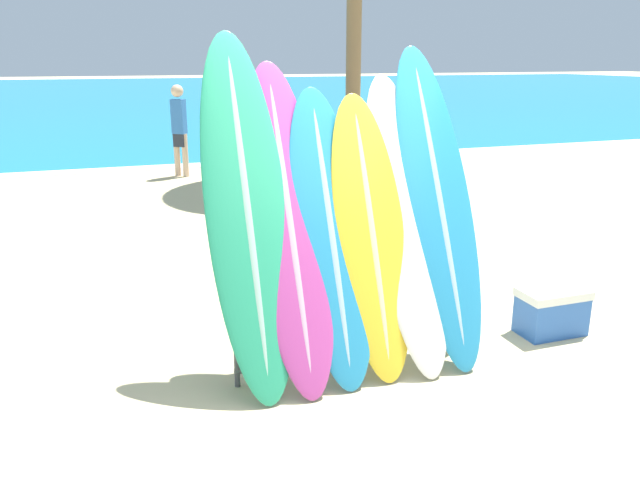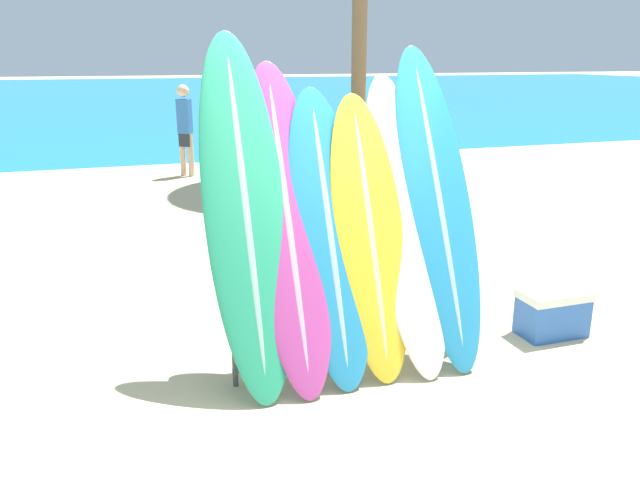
{
  "view_description": "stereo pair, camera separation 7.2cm",
  "coord_description": "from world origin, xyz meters",
  "px_view_note": "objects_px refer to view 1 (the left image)",
  "views": [
    {
      "loc": [
        -1.86,
        -3.5,
        2.29
      ],
      "look_at": [
        -0.18,
        1.3,
        0.79
      ],
      "focal_mm": 35.0,
      "sensor_mm": 36.0,
      "label": 1
    },
    {
      "loc": [
        -1.79,
        -3.53,
        2.29
      ],
      "look_at": [
        -0.18,
        1.3,
        0.79
      ],
      "focal_mm": 35.0,
      "sensor_mm": 36.0,
      "label": 2
    }
  ],
  "objects_px": {
    "surfboard_slot_1": "(289,224)",
    "cooler_box": "(552,311)",
    "surfboard_rack": "(355,315)",
    "surfboard_slot_3": "(371,235)",
    "surfboard_slot_5": "(438,203)",
    "person_near_water": "(385,156)",
    "surfboard_slot_2": "(331,235)",
    "surfboard_slot_4": "(406,221)",
    "person_mid_beach": "(179,127)",
    "surfboard_slot_0": "(247,212)"
  },
  "relations": [
    {
      "from": "surfboard_slot_0",
      "to": "surfboard_slot_3",
      "type": "xyz_separation_m",
      "value": [
        0.91,
        -0.11,
        -0.22
      ]
    },
    {
      "from": "surfboard_slot_1",
      "to": "cooler_box",
      "type": "relative_size",
      "value": 3.97
    },
    {
      "from": "surfboard_rack",
      "to": "person_mid_beach",
      "type": "distance_m",
      "value": 8.54
    },
    {
      "from": "surfboard_slot_0",
      "to": "surfboard_slot_5",
      "type": "xyz_separation_m",
      "value": [
        1.51,
        -0.01,
        -0.05
      ]
    },
    {
      "from": "surfboard_slot_1",
      "to": "person_mid_beach",
      "type": "height_order",
      "value": "surfboard_slot_1"
    },
    {
      "from": "surfboard_slot_4",
      "to": "surfboard_slot_5",
      "type": "distance_m",
      "value": 0.31
    },
    {
      "from": "surfboard_slot_0",
      "to": "person_near_water",
      "type": "xyz_separation_m",
      "value": [
        3.09,
        4.33,
        -0.38
      ]
    },
    {
      "from": "surfboard_slot_3",
      "to": "surfboard_slot_5",
      "type": "distance_m",
      "value": 0.64
    },
    {
      "from": "surfboard_slot_1",
      "to": "surfboard_slot_3",
      "type": "relative_size",
      "value": 1.12
    },
    {
      "from": "surfboard_slot_4",
      "to": "person_near_water",
      "type": "xyz_separation_m",
      "value": [
        1.86,
        4.38,
        -0.23
      ]
    },
    {
      "from": "surfboard_rack",
      "to": "surfboard_slot_4",
      "type": "xyz_separation_m",
      "value": [
        0.46,
        0.13,
        0.66
      ]
    },
    {
      "from": "surfboard_slot_0",
      "to": "surfboard_slot_1",
      "type": "height_order",
      "value": "surfboard_slot_0"
    },
    {
      "from": "surfboard_slot_3",
      "to": "surfboard_rack",
      "type": "bearing_deg",
      "value": -153.99
    },
    {
      "from": "surfboard_rack",
      "to": "person_mid_beach",
      "type": "bearing_deg",
      "value": 91.52
    },
    {
      "from": "surfboard_slot_0",
      "to": "surfboard_slot_2",
      "type": "distance_m",
      "value": 0.64
    },
    {
      "from": "surfboard_slot_2",
      "to": "cooler_box",
      "type": "bearing_deg",
      "value": -2.57
    },
    {
      "from": "surfboard_rack",
      "to": "surfboard_slot_5",
      "type": "relative_size",
      "value": 0.78
    },
    {
      "from": "surfboard_slot_0",
      "to": "cooler_box",
      "type": "relative_size",
      "value": 4.34
    },
    {
      "from": "surfboard_slot_0",
      "to": "cooler_box",
      "type": "distance_m",
      "value": 2.79
    },
    {
      "from": "surfboard_slot_5",
      "to": "surfboard_slot_4",
      "type": "bearing_deg",
      "value": -172.03
    },
    {
      "from": "surfboard_slot_0",
      "to": "surfboard_slot_2",
      "type": "bearing_deg",
      "value": -8.02
    },
    {
      "from": "surfboard_slot_4",
      "to": "surfboard_slot_1",
      "type": "bearing_deg",
      "value": 178.58
    },
    {
      "from": "surfboard_slot_3",
      "to": "cooler_box",
      "type": "distance_m",
      "value": 1.87
    },
    {
      "from": "surfboard_rack",
      "to": "person_mid_beach",
      "type": "height_order",
      "value": "person_mid_beach"
    },
    {
      "from": "surfboard_slot_0",
      "to": "person_mid_beach",
      "type": "distance_m",
      "value": 8.36
    },
    {
      "from": "surfboard_slot_4",
      "to": "cooler_box",
      "type": "distance_m",
      "value": 1.63
    },
    {
      "from": "surfboard_slot_4",
      "to": "cooler_box",
      "type": "bearing_deg",
      "value": -5.04
    },
    {
      "from": "surfboard_rack",
      "to": "surfboard_slot_0",
      "type": "height_order",
      "value": "surfboard_slot_0"
    },
    {
      "from": "surfboard_slot_4",
      "to": "cooler_box",
      "type": "xyz_separation_m",
      "value": [
        1.36,
        -0.12,
        -0.89
      ]
    },
    {
      "from": "surfboard_slot_4",
      "to": "person_mid_beach",
      "type": "bearing_deg",
      "value": 94.7
    },
    {
      "from": "surfboard_slot_4",
      "to": "surfboard_slot_5",
      "type": "relative_size",
      "value": 0.91
    },
    {
      "from": "surfboard_slot_0",
      "to": "surfboard_slot_5",
      "type": "height_order",
      "value": "surfboard_slot_0"
    },
    {
      "from": "surfboard_rack",
      "to": "surfboard_slot_2",
      "type": "relative_size",
      "value": 0.89
    },
    {
      "from": "surfboard_slot_2",
      "to": "surfboard_slot_4",
      "type": "distance_m",
      "value": 0.63
    },
    {
      "from": "person_near_water",
      "to": "person_mid_beach",
      "type": "distance_m",
      "value": 4.75
    },
    {
      "from": "surfboard_slot_4",
      "to": "surfboard_rack",
      "type": "bearing_deg",
      "value": -164.33
    },
    {
      "from": "surfboard_rack",
      "to": "surfboard_slot_0",
      "type": "xyz_separation_m",
      "value": [
        -0.76,
        0.18,
        0.82
      ]
    },
    {
      "from": "person_near_water",
      "to": "person_mid_beach",
      "type": "bearing_deg",
      "value": -174.24
    },
    {
      "from": "surfboard_rack",
      "to": "surfboard_slot_3",
      "type": "bearing_deg",
      "value": 26.01
    },
    {
      "from": "surfboard_rack",
      "to": "surfboard_slot_3",
      "type": "relative_size",
      "value": 0.91
    },
    {
      "from": "surfboard_slot_5",
      "to": "person_mid_beach",
      "type": "bearing_deg",
      "value": 96.71
    },
    {
      "from": "surfboard_slot_5",
      "to": "person_near_water",
      "type": "bearing_deg",
      "value": 70.09
    },
    {
      "from": "surfboard_slot_1",
      "to": "surfboard_slot_5",
      "type": "xyz_separation_m",
      "value": [
        1.21,
        0.02,
        0.06
      ]
    },
    {
      "from": "surfboard_rack",
      "to": "person_mid_beach",
      "type": "relative_size",
      "value": 1.04
    },
    {
      "from": "surfboard_slot_4",
      "to": "person_mid_beach",
      "type": "height_order",
      "value": "surfboard_slot_4"
    },
    {
      "from": "surfboard_slot_4",
      "to": "surfboard_slot_3",
      "type": "bearing_deg",
      "value": -169.62
    },
    {
      "from": "surfboard_slot_3",
      "to": "surfboard_slot_1",
      "type": "bearing_deg",
      "value": 172.43
    },
    {
      "from": "surfboard_slot_3",
      "to": "surfboard_slot_4",
      "type": "bearing_deg",
      "value": 10.38
    },
    {
      "from": "surfboard_rack",
      "to": "surfboard_slot_3",
      "type": "xyz_separation_m",
      "value": [
        0.15,
        0.07,
        0.6
      ]
    },
    {
      "from": "person_near_water",
      "to": "surfboard_slot_1",
      "type": "bearing_deg",
      "value": -59.37
    }
  ]
}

